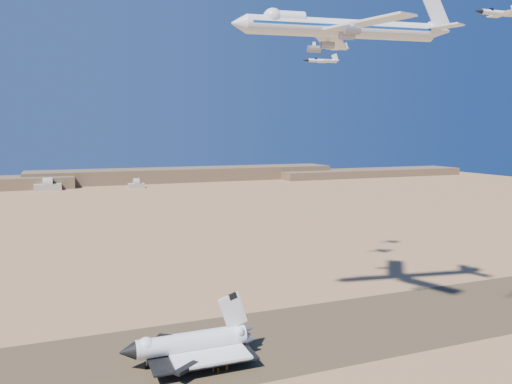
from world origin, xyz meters
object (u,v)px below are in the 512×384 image
object	(u,v)px
shuttle	(191,344)
crew_a	(213,369)
chase_jet_a	(499,13)
chase_jet_d	(322,61)
crew_b	(227,368)
chase_jet_e	(335,48)
carrier_747	(336,28)
crew_c	(218,370)

from	to	relation	value
shuttle	crew_a	size ratio (longest dim) A/B	21.47
shuttle	chase_jet_a	world-z (taller)	chase_jet_a
crew_a	chase_jet_a	bearing A→B (deg)	-106.83
chase_jet_d	crew_b	bearing A→B (deg)	-125.73
shuttle	chase_jet_e	world-z (taller)	chase_jet_e
crew_a	crew_b	size ratio (longest dim) A/B	0.97
carrier_747	chase_jet_a	xyz separation A→B (m)	(27.52, -39.60, -1.42)
carrier_747	crew_b	bearing A→B (deg)	-147.70
chase_jet_d	chase_jet_a	bearing A→B (deg)	-77.17
crew_c	crew_b	bearing A→B (deg)	-130.95
crew_c	chase_jet_e	world-z (taller)	chase_jet_e
shuttle	crew_a	bearing A→B (deg)	-64.26
shuttle	chase_jet_d	bearing A→B (deg)	38.13
crew_c	carrier_747	bearing A→B (deg)	-116.70
chase_jet_a	chase_jet_e	distance (m)	101.97
carrier_747	crew_a	distance (m)	111.84
crew_a	crew_b	bearing A→B (deg)	-101.52
crew_c	chase_jet_d	distance (m)	135.84
crew_c	chase_jet_a	distance (m)	124.70
crew_a	crew_b	world-z (taller)	crew_b
crew_b	crew_c	bearing A→B (deg)	91.07
carrier_747	crew_c	world-z (taller)	carrier_747
shuttle	carrier_747	xyz separation A→B (m)	(52.11, 9.62, 95.12)
crew_c	crew_a	bearing A→B (deg)	-5.94
chase_jet_d	carrier_747	bearing A→B (deg)	-105.37
shuttle	chase_jet_a	xyz separation A→B (m)	(79.64, -29.98, 93.70)
carrier_747	chase_jet_d	xyz separation A→B (m)	(21.31, 47.59, -2.98)
shuttle	crew_c	distance (m)	11.96
chase_jet_d	chase_jet_e	size ratio (longest dim) A/B	1.13
carrier_747	chase_jet_e	distance (m)	71.75
chase_jet_d	chase_jet_e	world-z (taller)	chase_jet_e
carrier_747	chase_jet_e	size ratio (longest dim) A/B	5.31
carrier_747	chase_jet_e	world-z (taller)	carrier_747
crew_b	chase_jet_d	world-z (taller)	chase_jet_d
carrier_747	crew_b	world-z (taller)	carrier_747
crew_c	chase_jet_d	size ratio (longest dim) A/B	0.10
crew_b	chase_jet_a	distance (m)	123.07
crew_c	chase_jet_a	xyz separation A→B (m)	(74.42, -20.12, 98.02)
carrier_747	chase_jet_d	world-z (taller)	carrier_747
carrier_747	crew_a	world-z (taller)	carrier_747
crew_b	carrier_747	bearing A→B (deg)	-73.88
chase_jet_a	chase_jet_e	bearing A→B (deg)	88.61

